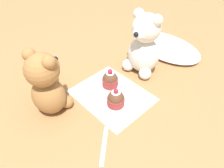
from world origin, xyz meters
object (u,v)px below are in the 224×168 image
at_px(teddy_bear_cream, 144,46).
at_px(juice_glass, 47,78).
at_px(teaspoon, 104,145).
at_px(saucer_plate, 116,105).
at_px(cupcake_near_tan_bear, 116,99).
at_px(cupcake_near_cream_bear, 110,80).
at_px(teddy_bear_tan, 47,84).

bearing_deg(teddy_bear_cream, juice_glass, -122.91).
bearing_deg(teaspoon, saucer_plate, -8.12).
bearing_deg(cupcake_near_tan_bear, cupcake_near_cream_bear, 146.90).
height_order(teddy_bear_cream, saucer_plate, teddy_bear_cream).
bearing_deg(juice_glass, cupcake_near_tan_bear, 24.33).
relative_size(teddy_bear_tan, saucer_plate, 2.64).
xyz_separation_m(cupcake_near_cream_bear, juice_glass, (-0.15, -0.16, 0.01)).
bearing_deg(teaspoon, cupcake_near_cream_bear, 1.33).
xyz_separation_m(saucer_plate, cupcake_near_tan_bear, (0.00, -0.00, 0.03)).
bearing_deg(saucer_plate, teaspoon, -56.96).
bearing_deg(teddy_bear_tan, cupcake_near_cream_bear, -120.83).
bearing_deg(teddy_bear_tan, cupcake_near_tan_bear, -148.35).
bearing_deg(saucer_plate, cupcake_near_tan_bear, -26.57).
relative_size(teddy_bear_cream, cupcake_near_tan_bear, 3.53).
distance_m(cupcake_near_tan_bear, teaspoon, 0.16).
bearing_deg(saucer_plate, cupcake_near_cream_bear, 146.90).
height_order(teddy_bear_tan, cupcake_near_cream_bear, teddy_bear_tan).
distance_m(teddy_bear_tan, saucer_plate, 0.23).
xyz_separation_m(cupcake_near_tan_bear, juice_glass, (-0.24, -0.11, 0.01)).
height_order(teddy_bear_tan, juice_glass, teddy_bear_tan).
xyz_separation_m(teddy_bear_tan, teaspoon, (0.22, 0.03, -0.11)).
bearing_deg(teddy_bear_tan, teaspoon, 169.87).
relative_size(teddy_bear_cream, cupcake_near_cream_bear, 3.35).
relative_size(teddy_bear_tan, teaspoon, 1.75).
height_order(teddy_bear_tan, teaspoon, teddy_bear_tan).
distance_m(juice_glass, teaspoon, 0.33).
xyz_separation_m(cupcake_near_cream_bear, saucer_plate, (0.09, -0.06, -0.02)).
xyz_separation_m(teddy_bear_cream, teddy_bear_tan, (-0.07, -0.37, -0.00)).
distance_m(saucer_plate, cupcake_near_tan_bear, 0.03).
bearing_deg(teddy_bear_tan, saucer_plate, -148.35).
height_order(cupcake_near_cream_bear, teaspoon, cupcake_near_cream_bear).
xyz_separation_m(saucer_plate, teaspoon, (0.08, -0.13, -0.01)).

